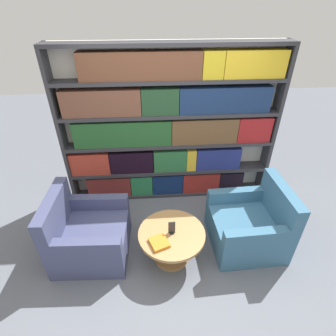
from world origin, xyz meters
The scene contains 7 objects.
ground_plane centered at (0.00, 0.00, 0.00)m, with size 14.00×14.00×0.00m, color slate.
bookshelf centered at (-0.01, 1.45, 1.17)m, with size 3.16×0.30×2.37m.
armchair_left centered at (-1.14, 0.28, 0.30)m, with size 0.93×0.91×0.91m.
armchair_right centered at (0.97, 0.28, 0.30)m, with size 0.92×0.90×0.91m.
coffee_table centered at (-0.09, 0.10, 0.32)m, with size 0.81×0.81×0.45m.
table_sign centered at (-0.09, 0.10, 0.53)m, with size 0.08×0.06×0.18m.
stray_book centered at (-0.24, -0.05, 0.47)m, with size 0.26×0.27×0.04m.
Camera 1 is at (-0.30, -2.08, 2.85)m, focal length 28.00 mm.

